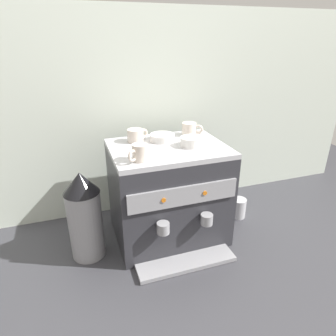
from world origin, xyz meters
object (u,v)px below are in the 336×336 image
(coffee_grinder, at_px, (85,215))
(ceramic_bowl_1, at_px, (162,138))
(espresso_machine, at_px, (168,193))
(ceramic_bowl_0, at_px, (191,142))
(ceramic_cup_2, at_px, (139,153))
(ceramic_cup_0, at_px, (190,129))
(ceramic_cup_1, at_px, (136,135))
(milk_pitcher, at_px, (238,208))

(coffee_grinder, bearing_deg, ceramic_bowl_1, 16.76)
(espresso_machine, distance_m, ceramic_bowl_0, 0.29)
(ceramic_cup_2, distance_m, ceramic_bowl_0, 0.29)
(ceramic_cup_2, bearing_deg, ceramic_bowl_1, 52.73)
(espresso_machine, bearing_deg, ceramic_cup_0, 38.49)
(espresso_machine, bearing_deg, ceramic_cup_1, 136.23)
(ceramic_cup_0, xyz_separation_m, coffee_grinder, (-0.58, -0.16, -0.31))
(ceramic_bowl_0, xyz_separation_m, ceramic_bowl_1, (-0.11, 0.12, -0.01))
(ceramic_cup_1, bearing_deg, milk_pitcher, -9.99)
(ceramic_bowl_1, height_order, coffee_grinder, ceramic_bowl_1)
(ceramic_cup_0, height_order, ceramic_bowl_1, ceramic_cup_0)
(ceramic_cup_0, height_order, ceramic_bowl_0, ceramic_cup_0)
(ceramic_cup_2, relative_size, coffee_grinder, 0.22)
(coffee_grinder, bearing_deg, espresso_machine, 4.55)
(coffee_grinder, bearing_deg, ceramic_cup_2, -21.36)
(ceramic_cup_2, relative_size, milk_pitcher, 0.84)
(espresso_machine, relative_size, milk_pitcher, 4.79)
(coffee_grinder, bearing_deg, milk_pitcher, 3.64)
(ceramic_cup_2, xyz_separation_m, ceramic_bowl_1, (0.17, 0.22, -0.02))
(ceramic_cup_0, height_order, coffee_grinder, ceramic_cup_0)
(espresso_machine, bearing_deg, ceramic_bowl_0, -15.79)
(coffee_grinder, bearing_deg, ceramic_bowl_0, 0.40)
(ceramic_bowl_1, bearing_deg, ceramic_cup_1, 167.11)
(ceramic_cup_1, distance_m, ceramic_cup_2, 0.25)
(ceramic_cup_0, xyz_separation_m, ceramic_bowl_0, (-0.06, -0.16, -0.01))
(ceramic_cup_0, relative_size, milk_pitcher, 0.93)
(ceramic_bowl_0, distance_m, milk_pitcher, 0.57)
(ceramic_bowl_1, bearing_deg, ceramic_bowl_0, -48.93)
(ceramic_bowl_0, height_order, ceramic_bowl_1, ceramic_bowl_0)
(ceramic_cup_1, bearing_deg, ceramic_cup_2, -100.05)
(ceramic_bowl_1, bearing_deg, milk_pitcher, -9.16)
(ceramic_cup_1, relative_size, ceramic_bowl_0, 1.05)
(ceramic_cup_0, distance_m, coffee_grinder, 0.68)
(espresso_machine, bearing_deg, ceramic_bowl_1, 90.86)
(ceramic_cup_0, relative_size, coffee_grinder, 0.24)
(ceramic_cup_0, distance_m, milk_pitcher, 0.56)
(milk_pitcher, bearing_deg, ceramic_cup_2, -166.05)
(ceramic_cup_0, xyz_separation_m, ceramic_cup_1, (-0.29, -0.01, -0.00))
(ceramic_cup_0, relative_size, ceramic_cup_2, 1.11)
(ceramic_cup_0, distance_m, ceramic_cup_2, 0.42)
(ceramic_cup_2, distance_m, ceramic_bowl_1, 0.28)
(espresso_machine, distance_m, coffee_grinder, 0.42)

